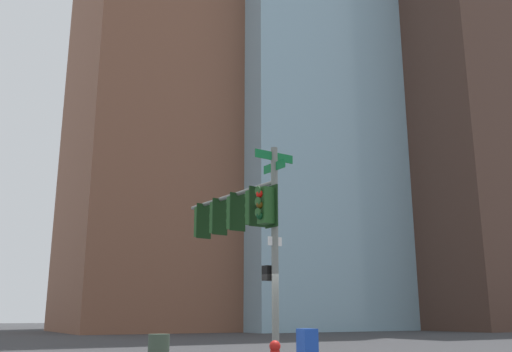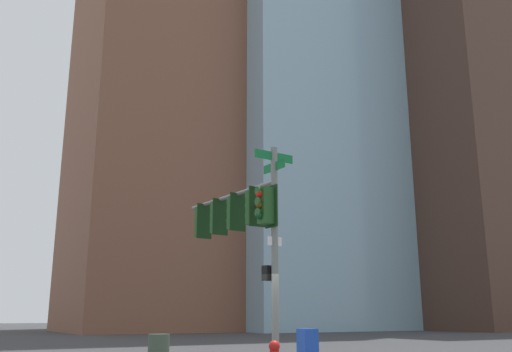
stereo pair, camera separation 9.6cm
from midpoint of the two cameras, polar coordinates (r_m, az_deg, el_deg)
name	(u,v)px [view 1 (the left image)]	position (r m, az deg, el deg)	size (l,w,h in m)	color
signal_pole_assembly	(241,220)	(16.71, -1.71, -4.49)	(1.29, 5.24, 6.01)	slate
newspaper_box	(307,347)	(17.10, 5.07, -16.93)	(0.44, 0.56, 1.05)	#193FA5
building_brick_nearside	(187,56)	(60.72, -7.06, 11.99)	(21.37, 14.42, 55.74)	brown
building_brick_midblock	(467,115)	(67.86, 20.58, 5.86)	(18.00, 15.04, 46.75)	#4C3328
building_glass_tower	(274,39)	(74.87, 1.76, 13.68)	(22.66, 32.05, 72.25)	#8CB2C6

